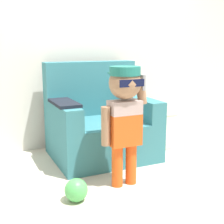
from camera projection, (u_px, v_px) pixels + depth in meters
The scene contains 6 objects.
ground_plane at pixel (112, 161), 3.33m from camera, with size 10.00×10.00×0.00m, color beige.
wall_back at pixel (86, 38), 3.73m from camera, with size 10.00×0.05×2.60m.
armchair at pixel (100, 124), 3.45m from camera, with size 1.08×0.89×1.03m.
person_child at pixel (124, 108), 2.62m from camera, with size 0.43×0.32×1.04m.
side_table at pixel (164, 126), 3.72m from camera, with size 0.31×0.31×0.43m.
toy_ball at pixel (76, 190), 2.45m from camera, with size 0.19×0.19×0.19m.
Camera 1 is at (-1.31, -2.86, 1.21)m, focal length 50.00 mm.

